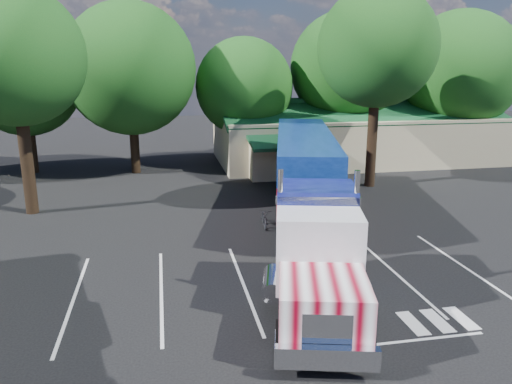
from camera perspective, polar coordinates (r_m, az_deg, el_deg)
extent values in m
plane|color=black|center=(25.49, -3.64, -4.94)|extent=(120.00, 120.00, 0.00)
cube|color=#BDB58C|center=(45.61, 11.12, 6.10)|extent=(24.00, 11.00, 4.00)
cube|color=#154C29|center=(43.12, 12.47, 8.90)|extent=(24.20, 6.25, 2.10)
cube|color=#154C29|center=(47.55, 10.19, 9.51)|extent=(24.20, 6.25, 2.10)
cube|color=#BDB58C|center=(37.91, 2.98, 3.75)|extent=(5.00, 2.50, 2.80)
cube|color=#154C29|center=(36.41, 3.50, 5.69)|extent=(5.40, 3.19, 0.80)
cylinder|color=black|center=(43.34, -24.24, 4.66)|extent=(0.70, 0.70, 4.00)
sphere|color=#154C18|center=(42.87, -24.96, 11.44)|extent=(8.40, 8.40, 8.40)
cylinder|color=black|center=(40.60, -13.69, 5.15)|extent=(0.70, 0.70, 4.30)
sphere|color=#154C18|center=(40.11, -14.21, 13.49)|extent=(10.00, 10.00, 10.00)
cylinder|color=black|center=(42.46, -1.33, 5.48)|extent=(0.70, 0.70, 3.60)
sphere|color=#154C18|center=(41.97, -1.37, 11.97)|extent=(8.00, 8.00, 8.00)
cylinder|color=black|center=(45.21, 9.95, 6.40)|extent=(0.70, 0.70, 4.50)
sphere|color=#154C18|center=(44.78, 10.29, 13.83)|extent=(9.60, 9.60, 9.60)
cylinder|color=black|center=(48.66, 21.59, 5.81)|extent=(0.70, 0.70, 3.90)
sphere|color=#154C18|center=(48.22, 22.25, 12.69)|extent=(10.40, 10.40, 10.40)
cylinder|color=black|center=(31.28, -24.70, 3.10)|extent=(0.70, 0.70, 6.00)
sphere|color=#154C18|center=(30.80, -25.88, 13.82)|extent=(7.60, 7.60, 7.60)
cylinder|color=black|center=(35.81, 13.11, 5.76)|extent=(0.70, 0.70, 6.50)
sphere|color=#154C18|center=(35.44, 13.71, 15.79)|extent=(8.00, 8.00, 8.00)
cube|color=black|center=(18.06, 6.93, -10.57)|extent=(3.02, 8.05, 0.29)
cube|color=white|center=(14.36, 8.10, -18.26)|extent=(2.84, 0.96, 0.63)
cube|color=white|center=(14.20, 8.12, -15.43)|extent=(1.37, 0.46, 1.03)
cube|color=white|center=(15.25, 7.72, -12.22)|extent=(3.21, 3.29, 1.32)
cube|color=silver|center=(17.05, 7.19, -6.69)|extent=(3.21, 2.46, 2.63)
cube|color=black|center=(16.16, 7.44, -5.76)|extent=(2.58, 0.72, 1.14)
cube|color=white|center=(17.51, 7.12, -1.00)|extent=(2.91, 0.82, 0.29)
cube|color=#0C0D59|center=(18.91, 6.77, -3.79)|extent=(3.32, 2.90, 3.09)
cylinder|color=white|center=(17.76, 2.77, -3.56)|extent=(0.25, 0.25, 3.89)
cylinder|color=white|center=(17.95, 11.22, -3.63)|extent=(0.25, 0.25, 3.89)
cylinder|color=white|center=(18.11, 1.95, -10.38)|extent=(1.17, 1.96, 0.75)
cylinder|color=white|center=(18.33, 11.81, -10.38)|extent=(1.17, 1.96, 0.75)
cube|color=white|center=(28.54, 5.51, 2.28)|extent=(6.38, 14.93, 1.72)
cube|color=navy|center=(28.25, 5.58, 5.34)|extent=(6.38, 14.93, 1.37)
cube|color=black|center=(33.54, 5.10, 1.54)|extent=(2.29, 4.21, 0.40)
cube|color=black|center=(23.01, 4.05, -5.01)|extent=(0.17, 0.17, 1.60)
cube|color=black|center=(23.10, 8.04, -5.04)|extent=(0.17, 0.17, 1.60)
cube|color=white|center=(36.21, 4.94, 1.77)|extent=(2.70, 0.79, 0.14)
cylinder|color=black|center=(15.19, 3.04, -16.64)|extent=(0.69, 1.32, 1.26)
cylinder|color=black|center=(15.39, 12.41, -16.54)|extent=(0.69, 1.32, 1.26)
cylinder|color=black|center=(19.88, 3.04, -8.77)|extent=(0.69, 1.32, 1.26)
cylinder|color=black|center=(20.03, 10.01, -8.79)|extent=(0.69, 1.32, 1.26)
cylinder|color=black|center=(21.04, 3.04, -7.41)|extent=(0.69, 1.32, 1.26)
cylinder|color=black|center=(21.19, 9.61, -7.45)|extent=(0.69, 1.32, 1.26)
cylinder|color=black|center=(32.71, 3.04, 0.62)|extent=(0.69, 1.32, 1.26)
cylinder|color=black|center=(32.80, 7.24, 0.57)|extent=(0.69, 1.32, 1.26)
cylinder|color=black|center=(34.04, 3.04, 1.18)|extent=(0.69, 1.32, 1.26)
cylinder|color=black|center=(34.13, 7.08, 1.12)|extent=(0.69, 1.32, 1.26)
imported|color=black|center=(21.00, 10.77, -7.09)|extent=(0.48, 0.66, 1.67)
imported|color=black|center=(26.62, 0.96, -2.93)|extent=(0.85, 1.95, 0.99)
imported|color=#AAACB2|center=(39.76, 2.98, 3.27)|extent=(4.65, 2.74, 1.45)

